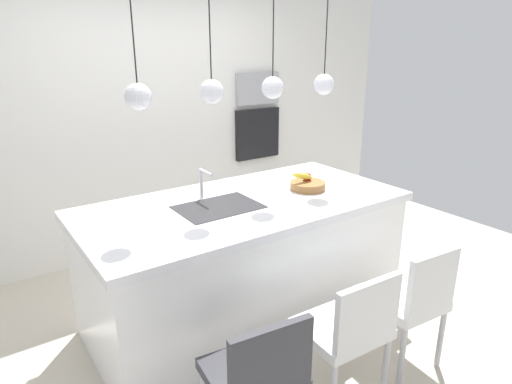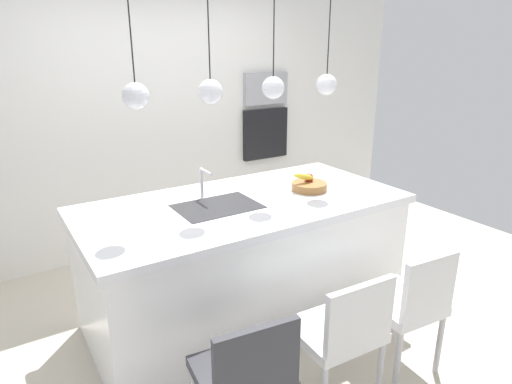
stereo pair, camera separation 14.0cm
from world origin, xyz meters
name	(u,v)px [view 1 (the left image)]	position (x,y,z in m)	size (l,w,h in m)	color
floor	(246,315)	(0.00, 0.00, 0.00)	(6.60, 6.60, 0.00)	beige
back_wall	(151,121)	(0.00, 1.65, 1.30)	(6.00, 0.10, 2.60)	silver
kitchen_island	(245,260)	(0.00, 0.00, 0.47)	(2.31, 1.13, 0.94)	white
sink_basin	(219,208)	(-0.21, 0.00, 0.94)	(0.56, 0.40, 0.02)	#2D2D30
faucet	(203,180)	(-0.21, 0.21, 1.09)	(0.02, 0.17, 0.22)	silver
fruit_bowl	(307,184)	(0.55, -0.05, 0.98)	(0.27, 0.27, 0.15)	#9E6B38
microwave	(257,88)	(1.22, 1.58, 1.55)	(0.54, 0.08, 0.34)	#9E9EA3
oven	(257,134)	(1.22, 1.58, 1.05)	(0.56, 0.08, 0.56)	black
chair_near	(258,374)	(-0.61, -1.03, 0.47)	(0.49, 0.47, 0.82)	#333338
chair_middle	(349,327)	(0.02, -1.03, 0.49)	(0.49, 0.44, 0.84)	silver
chair_far	(409,298)	(0.55, -1.04, 0.49)	(0.45, 0.50, 0.86)	silver
pendant_light_left	(138,96)	(-0.72, 0.00, 1.73)	(0.16, 0.16, 0.76)	silver
pendant_light_center_left	(212,91)	(-0.24, 0.00, 1.73)	(0.16, 0.16, 0.76)	silver
pendant_light_center_right	(273,87)	(0.24, 0.00, 1.73)	(0.16, 0.16, 0.76)	silver
pendant_light_right	(324,84)	(0.72, 0.00, 1.73)	(0.16, 0.16, 0.76)	silver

